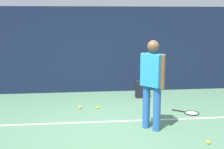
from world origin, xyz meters
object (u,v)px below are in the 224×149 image
Objects in this scene: tennis_ball_by_fence at (97,107)px; backpack at (141,90)px; tennis_ball_near_player at (209,142)px; tennis_ball_mid_court at (80,107)px; tennis_racket at (190,113)px; tennis_player at (152,80)px.

backpack is at bearing 35.99° from tennis_ball_by_fence.
tennis_ball_near_player is 1.00× the size of tennis_ball_mid_court.
tennis_racket is 2.11m from tennis_ball_by_fence.
tennis_player is 2.17m from tennis_ball_mid_court.
tennis_ball_mid_court is (-0.40, 0.06, 0.00)m from tennis_ball_by_fence.
backpack is at bearing 27.02° from tennis_ball_mid_court.
tennis_ball_by_fence is at bearing 172.65° from tennis_player.
backpack is at bearing 100.31° from tennis_ball_near_player.
tennis_racket is at bearing 84.51° from tennis_player.
tennis_player is 1.66m from tennis_racket.
backpack is 1.51m from tennis_ball_by_fence.
tennis_player is 3.86× the size of backpack.
tennis_racket is 2.52m from tennis_ball_mid_court.
tennis_ball_near_player is at bearing 103.09° from backpack.
tennis_racket is 1.36× the size of backpack.
tennis_racket is at bearing 122.86° from backpack.
tennis_player is at bearing -46.27° from tennis_ball_mid_court.
tennis_ball_near_player is at bearing -50.48° from tennis_ball_by_fence.
backpack reaches higher than tennis_ball_mid_court.
tennis_ball_mid_court is at bearing 29.81° from backpack.
tennis_racket is 1.66m from backpack.
tennis_ball_by_fence is 1.00× the size of tennis_ball_mid_court.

